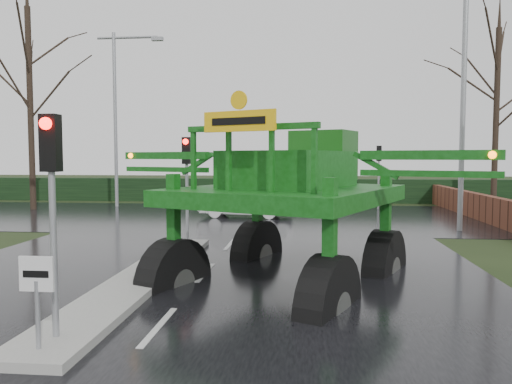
# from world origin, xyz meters

# --- Properties ---
(ground) EXTENTS (140.00, 140.00, 0.00)m
(ground) POSITION_xyz_m (0.00, 0.00, 0.00)
(ground) COLOR black
(ground) RESTS_ON ground
(road_main) EXTENTS (14.00, 80.00, 0.02)m
(road_main) POSITION_xyz_m (0.00, 10.00, 0.00)
(road_main) COLOR black
(road_main) RESTS_ON ground
(road_cross) EXTENTS (80.00, 12.00, 0.02)m
(road_cross) POSITION_xyz_m (0.00, 16.00, 0.01)
(road_cross) COLOR black
(road_cross) RESTS_ON ground
(median_island) EXTENTS (1.20, 10.00, 0.16)m
(median_island) POSITION_xyz_m (-1.30, 3.00, 0.09)
(median_island) COLOR gray
(median_island) RESTS_ON ground
(hedge_row) EXTENTS (44.00, 0.90, 1.50)m
(hedge_row) POSITION_xyz_m (0.00, 24.00, 0.75)
(hedge_row) COLOR black
(hedge_row) RESTS_ON ground
(brick_wall) EXTENTS (0.40, 20.00, 1.20)m
(brick_wall) POSITION_xyz_m (10.50, 16.00, 0.60)
(brick_wall) COLOR #592D1E
(brick_wall) RESTS_ON ground
(keep_left_sign) EXTENTS (0.50, 0.07, 1.35)m
(keep_left_sign) POSITION_xyz_m (-1.30, -1.50, 1.06)
(keep_left_sign) COLOR gray
(keep_left_sign) RESTS_ON ground
(traffic_signal_near) EXTENTS (0.26, 0.33, 3.52)m
(traffic_signal_near) POSITION_xyz_m (-1.30, -1.01, 2.59)
(traffic_signal_near) COLOR gray
(traffic_signal_near) RESTS_ON ground
(traffic_signal_mid) EXTENTS (0.26, 0.33, 3.52)m
(traffic_signal_mid) POSITION_xyz_m (-1.30, 7.49, 2.59)
(traffic_signal_mid) COLOR gray
(traffic_signal_mid) RESTS_ON ground
(traffic_signal_far) EXTENTS (0.26, 0.33, 3.52)m
(traffic_signal_far) POSITION_xyz_m (6.50, 20.01, 2.59)
(traffic_signal_far) COLOR gray
(traffic_signal_far) RESTS_ON ground
(street_light_right) EXTENTS (3.85, 0.30, 10.00)m
(street_light_right) POSITION_xyz_m (8.19, 12.00, 5.99)
(street_light_right) COLOR gray
(street_light_right) RESTS_ON ground
(street_light_left_far) EXTENTS (3.85, 0.30, 10.00)m
(street_light_left_far) POSITION_xyz_m (-8.19, 20.00, 5.99)
(street_light_left_far) COLOR gray
(street_light_left_far) RESTS_ON ground
(tree_left_far) EXTENTS (7.70, 7.70, 13.26)m
(tree_left_far) POSITION_xyz_m (-12.50, 18.00, 7.15)
(tree_left_far) COLOR black
(tree_left_far) RESTS_ON ground
(tree_right_far) EXTENTS (7.00, 7.00, 12.05)m
(tree_right_far) POSITION_xyz_m (13.00, 21.00, 6.50)
(tree_right_far) COLOR black
(tree_right_far) RESTS_ON ground
(crop_sprayer) EXTENTS (8.65, 7.14, 5.27)m
(crop_sprayer) POSITION_xyz_m (-0.40, 3.11, 2.49)
(crop_sprayer) COLOR black
(crop_sprayer) RESTS_ON ground
(white_sedan) EXTENTS (4.55, 1.96, 1.46)m
(white_sedan) POSITION_xyz_m (-0.37, 15.52, 0.00)
(white_sedan) COLOR silver
(white_sedan) RESTS_ON ground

